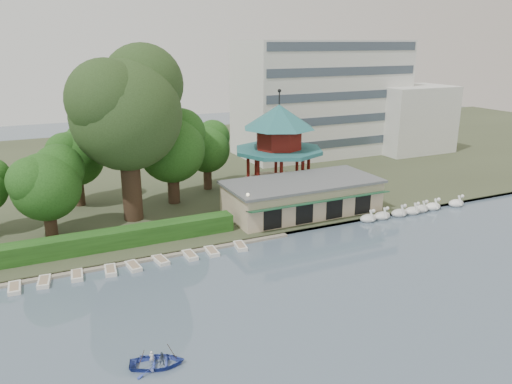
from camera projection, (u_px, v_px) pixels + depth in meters
ground_plane at (333, 322)px, 37.50m from camera, size 220.00×220.00×0.00m
shore at (158, 167)px, 82.49m from camera, size 220.00×70.00×0.40m
embankment at (242, 240)px, 52.44m from camera, size 220.00×0.60×0.30m
dock at (127, 261)px, 47.49m from camera, size 34.00×1.60×0.24m
boathouse at (302, 196)px, 59.91m from camera, size 18.60×9.39×3.90m
pavilion at (279, 139)px, 67.93m from camera, size 12.40×12.40×13.50m
office_building at (336, 101)px, 90.40m from camera, size 38.00×18.00×20.00m
hedge at (88, 243)px, 48.79m from camera, size 30.00×2.00×1.80m
lamp_post at (248, 205)px, 53.60m from camera, size 0.36×0.36×4.28m
big_tree at (127, 106)px, 54.43m from camera, size 13.41×12.50×19.73m
small_trees at (108, 159)px, 58.47m from camera, size 39.47×17.10×11.79m
swan_boats at (411, 211)px, 60.81m from camera, size 15.84×2.04×1.92m
moored_rowboats at (107, 271)px, 45.44m from camera, size 27.73×2.69×0.36m
rowboat_with_passengers at (157, 359)px, 32.24m from camera, size 5.75×4.79×2.01m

